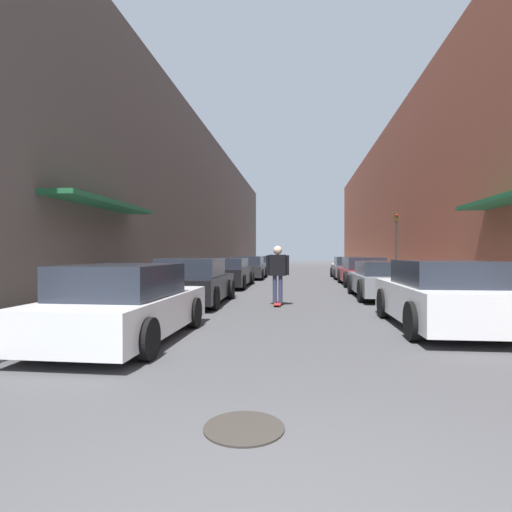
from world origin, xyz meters
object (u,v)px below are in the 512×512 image
parked_car_left_0 (125,305)px  traffic_light (396,238)px  parked_car_left_1 (193,282)px  parked_car_right_3 (349,268)px  skateboarder (278,269)px  parked_car_left_3 (248,268)px  parked_car_left_2 (229,273)px  parked_car_right_0 (443,296)px  parked_car_left_4 (259,265)px  parked_car_right_1 (384,280)px  parked_car_right_2 (363,272)px  parked_car_left_5 (265,264)px  manhole_cover (244,428)px

parked_car_left_0 → traffic_light: traffic_light is taller
parked_car_left_1 → parked_car_right_3: size_ratio=0.98×
parked_car_right_3 → skateboarder: bearing=-105.6°
parked_car_left_3 → skateboarder: bearing=-78.5°
parked_car_left_2 → skateboarder: (2.52, -6.12, 0.43)m
parked_car_right_3 → parked_car_left_1: bearing=-115.9°
parked_car_right_0 → traffic_light: bearing=80.7°
skateboarder → traffic_light: bearing=60.7°
parked_car_left_4 → traffic_light: 10.78m
parked_car_left_3 → parked_car_left_4: bearing=89.2°
parked_car_left_4 → traffic_light: traffic_light is taller
parked_car_left_1 → parked_car_left_2: (0.01, 5.96, -0.02)m
parked_car_left_3 → traffic_light: (8.01, -1.81, 1.64)m
parked_car_right_3 → parked_car_right_1: bearing=-90.5°
parked_car_left_4 → parked_car_right_1: 15.91m
parked_car_left_0 → parked_car_right_0: 6.08m
parked_car_left_0 → parked_car_right_3: 18.45m
parked_car_left_1 → parked_car_right_2: 9.59m
parked_car_left_4 → parked_car_left_2: bearing=-91.1°
parked_car_left_0 → parked_car_left_3: (-0.03, 16.65, 0.00)m
parked_car_left_2 → parked_car_right_3: bearing=47.1°
parked_car_left_5 → parked_car_right_0: 25.53m
parked_car_left_5 → parked_car_right_2: bearing=-67.5°
parked_car_left_0 → traffic_light: (7.98, 14.84, 1.64)m
parked_car_left_3 → parked_car_right_2: size_ratio=0.96×
parked_car_right_3 → traffic_light: traffic_light is taller
parked_car_left_2 → parked_car_left_4: parked_car_left_4 is taller
parked_car_left_3 → parked_car_left_2: bearing=-91.3°
parked_car_left_2 → manhole_cover: parked_car_left_2 is taller
parked_car_left_1 → parked_car_right_1: 6.32m
parked_car_right_2 → traffic_light: (2.08, 2.41, 1.64)m
manhole_cover → parked_car_left_5: bearing=94.8°
parked_car_left_5 → parked_car_right_1: parked_car_left_5 is taller
parked_car_left_1 → parked_car_right_0: size_ratio=1.02×
parked_car_left_4 → skateboarder: skateboarder is taller
parked_car_right_3 → traffic_light: (2.09, -2.64, 1.65)m
parked_car_left_0 → parked_car_left_1: size_ratio=0.99×
parked_car_left_5 → manhole_cover: 29.88m
traffic_light → skateboarder: bearing=-119.3°
parked_car_left_1 → manhole_cover: bearing=-71.8°
skateboarder → parked_car_right_3: bearing=74.4°
parked_car_left_4 → skateboarder: bearing=-82.3°
parked_car_right_0 → parked_car_left_1: bearing=151.2°
parked_car_left_1 → parked_car_left_3: 11.64m
manhole_cover → parked_car_right_1: bearing=72.4°
parked_car_left_0 → parked_car_left_2: size_ratio=0.85×
parked_car_left_5 → parked_car_right_1: bearing=-73.5°
skateboarder → traffic_light: 11.53m
parked_car_right_3 → manhole_cover: (-3.36, -20.68, -0.61)m
parked_car_left_4 → parked_car_right_1: (5.75, -14.83, -0.02)m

